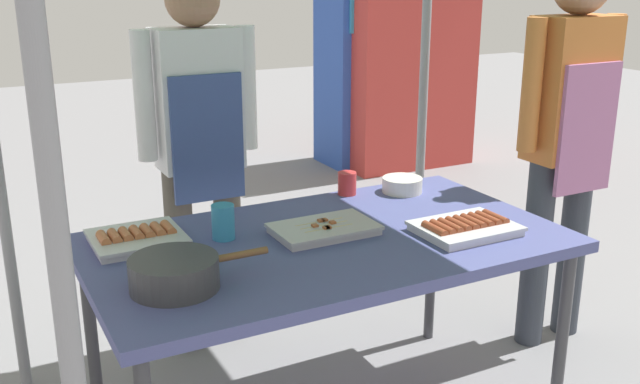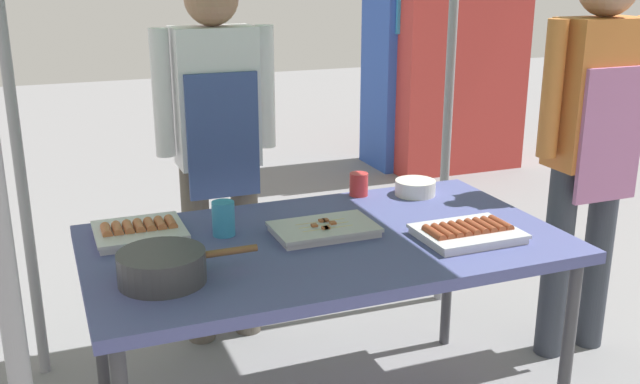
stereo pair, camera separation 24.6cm
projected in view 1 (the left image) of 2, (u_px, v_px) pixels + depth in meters
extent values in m
cube|color=#4C518C|center=(327.00, 243.00, 2.47)|extent=(1.60, 0.90, 0.04)
cylinder|color=#3F3F44|center=(561.00, 342.00, 2.58)|extent=(0.04, 0.04, 0.71)
cylinder|color=#3F3F44|center=(92.00, 341.00, 2.59)|extent=(0.04, 0.04, 0.71)
cylinder|color=#3F3F44|center=(432.00, 265.00, 3.24)|extent=(0.04, 0.04, 0.71)
cylinder|color=gray|center=(66.00, 312.00, 1.28)|extent=(0.04, 0.04, 2.10)
cylinder|color=gray|center=(423.00, 93.00, 3.47)|extent=(0.04, 0.04, 2.10)
cube|color=silver|center=(137.00, 241.00, 2.41)|extent=(0.29, 0.26, 0.02)
cube|color=silver|center=(137.00, 236.00, 2.41)|extent=(0.30, 0.27, 0.01)
cylinder|color=#B7663D|center=(103.00, 239.00, 2.36)|extent=(0.03, 0.09, 0.03)
cylinder|color=#B7663D|center=(115.00, 237.00, 2.37)|extent=(0.03, 0.09, 0.03)
cylinder|color=#B7663D|center=(126.00, 235.00, 2.39)|extent=(0.03, 0.09, 0.03)
cylinder|color=#B7663D|center=(137.00, 233.00, 2.40)|extent=(0.03, 0.09, 0.03)
cylinder|color=#B7663D|center=(147.00, 232.00, 2.42)|extent=(0.03, 0.09, 0.03)
cylinder|color=#B7663D|center=(158.00, 230.00, 2.43)|extent=(0.03, 0.09, 0.03)
cylinder|color=#B7663D|center=(168.00, 228.00, 2.45)|extent=(0.03, 0.09, 0.03)
cube|color=#ADADB2|center=(324.00, 231.00, 2.50)|extent=(0.34, 0.21, 0.02)
cube|color=#ADADB2|center=(324.00, 227.00, 2.50)|extent=(0.35, 0.22, 0.01)
cylinder|color=tan|center=(329.00, 229.00, 2.47)|extent=(0.18, 0.01, 0.01)
cube|color=#9E512D|center=(327.00, 229.00, 2.46)|extent=(0.02, 0.02, 0.02)
cube|color=#9E512D|center=(328.00, 229.00, 2.46)|extent=(0.02, 0.02, 0.02)
cylinder|color=tan|center=(324.00, 225.00, 2.50)|extent=(0.18, 0.01, 0.01)
cube|color=#9E512D|center=(315.00, 227.00, 2.48)|extent=(0.02, 0.02, 0.02)
cube|color=#9E512D|center=(333.00, 224.00, 2.51)|extent=(0.02, 0.02, 0.02)
cylinder|color=tan|center=(319.00, 222.00, 2.53)|extent=(0.18, 0.01, 0.01)
cube|color=#9E512D|center=(321.00, 222.00, 2.53)|extent=(0.02, 0.02, 0.02)
cube|color=#9E512D|center=(324.00, 221.00, 2.54)|extent=(0.02, 0.02, 0.02)
cube|color=silver|center=(465.00, 230.00, 2.51)|extent=(0.32, 0.24, 0.02)
cube|color=silver|center=(465.00, 226.00, 2.50)|extent=(0.33, 0.25, 0.01)
cylinder|color=brown|center=(435.00, 230.00, 2.44)|extent=(0.03, 0.12, 0.03)
cylinder|color=brown|center=(442.00, 228.00, 2.46)|extent=(0.03, 0.12, 0.03)
cylinder|color=brown|center=(450.00, 226.00, 2.47)|extent=(0.03, 0.12, 0.03)
cylinder|color=brown|center=(458.00, 225.00, 2.49)|extent=(0.03, 0.12, 0.03)
cylinder|color=brown|center=(466.00, 223.00, 2.50)|extent=(0.03, 0.12, 0.03)
cylinder|color=brown|center=(473.00, 222.00, 2.52)|extent=(0.03, 0.12, 0.03)
cylinder|color=brown|center=(481.00, 220.00, 2.53)|extent=(0.03, 0.12, 0.03)
cylinder|color=brown|center=(488.00, 219.00, 2.54)|extent=(0.03, 0.12, 0.03)
cylinder|color=brown|center=(495.00, 218.00, 2.56)|extent=(0.03, 0.12, 0.03)
cylinder|color=#38383A|center=(174.00, 273.00, 2.07)|extent=(0.26, 0.26, 0.09)
cylinder|color=brown|center=(242.00, 254.00, 2.15)|extent=(0.16, 0.02, 0.02)
cylinder|color=#386B33|center=(173.00, 261.00, 2.05)|extent=(0.24, 0.24, 0.01)
cylinder|color=silver|center=(402.00, 185.00, 2.96)|extent=(0.16, 0.16, 0.06)
cylinder|color=red|center=(347.00, 183.00, 2.92)|extent=(0.07, 0.07, 0.09)
cylinder|color=#338CBF|center=(223.00, 222.00, 2.44)|extent=(0.08, 0.08, 0.12)
cylinder|color=#595147|center=(181.00, 261.00, 3.15)|extent=(0.12, 0.12, 0.82)
cylinder|color=#595147|center=(229.00, 252.00, 3.25)|extent=(0.12, 0.12, 0.82)
cube|color=white|center=(197.00, 99.00, 2.99)|extent=(0.34, 0.20, 0.58)
cube|color=#384C8C|center=(208.00, 139.00, 2.94)|extent=(0.30, 0.02, 0.52)
cylinder|color=white|center=(144.00, 96.00, 2.88)|extent=(0.08, 0.08, 0.52)
cylinder|color=white|center=(247.00, 88.00, 3.08)|extent=(0.08, 0.08, 0.52)
cylinder|color=#333842|center=(536.00, 254.00, 3.19)|extent=(0.12, 0.12, 0.84)
cylinder|color=#333842|center=(572.00, 246.00, 3.28)|extent=(0.12, 0.12, 0.84)
cube|color=#CC7233|center=(571.00, 89.00, 3.02)|extent=(0.34, 0.20, 0.60)
cube|color=#B26B9E|center=(588.00, 129.00, 2.97)|extent=(0.30, 0.02, 0.54)
cylinder|color=#CC7233|center=(532.00, 86.00, 2.91)|extent=(0.08, 0.08, 0.54)
cylinder|color=#CC7233|center=(609.00, 78.00, 3.11)|extent=(0.08, 0.08, 0.54)
cube|color=#2D51B2|center=(380.00, 66.00, 6.17)|extent=(1.01, 0.51, 1.64)
cube|color=#338CBF|center=(400.00, 8.00, 5.79)|extent=(0.91, 0.03, 0.36)
cube|color=#BF3833|center=(399.00, 39.00, 6.06)|extent=(1.09, 0.78, 2.10)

